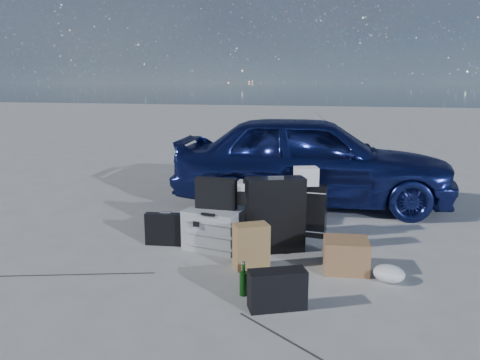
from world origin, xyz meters
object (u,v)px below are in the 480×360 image
Objects in this scene: suitcase_right at (304,210)px; green_bottle at (244,279)px; briefcase at (166,229)px; suitcase_left at (275,215)px; duffel_bag at (256,205)px; pelican_case at (216,228)px; cardboard_box at (346,255)px; car at (311,160)px.

suitcase_right reaches higher than green_bottle.
suitcase_left is (1.09, 0.11, 0.20)m from briefcase.
briefcase is 0.53× the size of duffel_bag.
pelican_case is 1.42× the size of cardboard_box.
cardboard_box is 1.47× the size of green_bottle.
pelican_case is 0.74× the size of suitcase_left.
briefcase is (-0.50, -0.07, -0.03)m from pelican_case.
pelican_case is 2.10× the size of green_bottle.
suitcase_left is 0.92× the size of duffel_bag.
car is 2.09m from pelican_case.
cardboard_box is at bearing -45.85° from duffel_bag.
car is 9.52× the size of cardboard_box.
pelican_case reaches higher than briefcase.
cardboard_box is at bearing -2.98° from pelican_case.
suitcase_left is 0.61m from suitcase_right.
suitcase_right reaches higher than duffel_bag.
suitcase_left is 1.05m from green_bottle.
briefcase is 0.76× the size of suitcase_right.
suitcase_right is 0.70m from duffel_bag.
duffel_bag is 1.97m from green_bottle.
pelican_case is 0.97× the size of suitcase_right.
car reaches higher than cardboard_box.
car is at bearing 79.09° from pelican_case.
suitcase_left is 1.01m from duffel_bag.
suitcase_left is 2.83× the size of green_bottle.
suitcase_left is at bearing -63.57° from duffel_bag.
car is 1.89m from suitcase_left.
duffel_bag is (-0.61, 0.34, -0.08)m from suitcase_right.
suitcase_right is at bearing 46.76° from pelican_case.
pelican_case is (-0.72, -1.91, -0.42)m from car.
car is 4.95× the size of suitcase_left.
suitcase_right is at bearing 44.76° from suitcase_left.
duffel_bag is at bearing 131.34° from cardboard_box.
car is 14.01× the size of green_bottle.
suitcase_left reaches higher than briefcase.
briefcase is at bearing -161.90° from pelican_case.
suitcase_left is 1.92× the size of cardboard_box.
duffel_bag reaches higher than pelican_case.
car is 2.32m from cardboard_box.
green_bottle is at bearing -48.98° from briefcase.
car reaches higher than suitcase_left.
car reaches higher than pelican_case.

